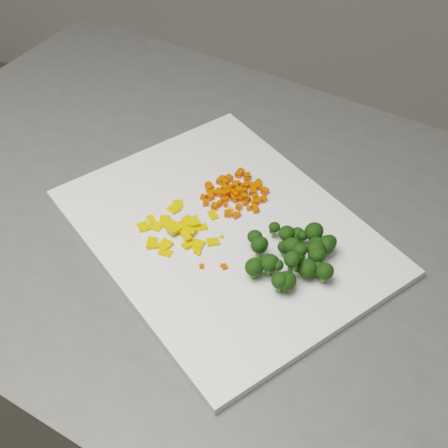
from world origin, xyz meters
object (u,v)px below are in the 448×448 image
(pepper_pile, at_px, (182,225))
(carrot_pile, at_px, (234,188))
(broccoli_pile, at_px, (291,249))
(counter_block, at_px, (206,368))
(cutting_board, at_px, (224,232))

(pepper_pile, bearing_deg, carrot_pile, 63.01)
(pepper_pile, xyz_separation_m, broccoli_pile, (0.16, -0.01, 0.02))
(carrot_pile, bearing_deg, pepper_pile, -116.99)
(counter_block, distance_m, cutting_board, 0.46)
(carrot_pile, bearing_deg, broccoli_pile, -42.48)
(counter_block, distance_m, pepper_pile, 0.47)
(cutting_board, relative_size, pepper_pile, 3.88)
(pepper_pile, distance_m, broccoli_pile, 0.16)
(carrot_pile, relative_size, pepper_pile, 0.86)
(cutting_board, height_order, carrot_pile, carrot_pile)
(counter_block, height_order, broccoli_pile, broccoli_pile)
(counter_block, height_order, pepper_pile, pepper_pile)
(counter_block, bearing_deg, pepper_pile, -93.35)
(carrot_pile, height_order, pepper_pile, carrot_pile)
(cutting_board, height_order, broccoli_pile, broccoli_pile)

